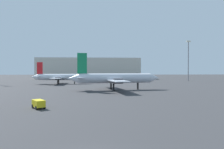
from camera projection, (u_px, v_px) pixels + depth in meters
airplane_on_taxiway at (115, 78)px, 59.26m from camera, size 28.00×24.27×10.79m
airplane_distant at (60, 77)px, 86.49m from camera, size 24.62×19.22×9.42m
baggage_cart at (39, 104)px, 29.99m from camera, size 2.44×2.71×1.30m
light_mast_right at (188, 58)px, 114.83m from camera, size 2.40×0.50×23.09m
terminal_building at (89, 69)px, 148.25m from camera, size 72.41×23.78×14.84m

